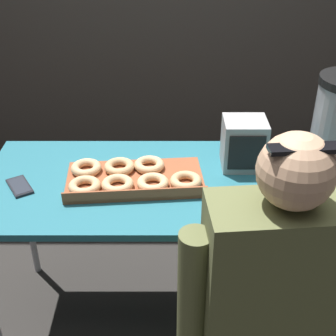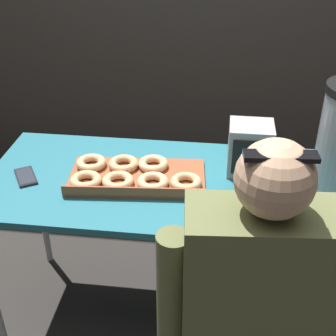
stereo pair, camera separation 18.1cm
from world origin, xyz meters
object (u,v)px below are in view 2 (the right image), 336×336
object	(u,v)px
donut_box	(133,176)
person_seated	(254,328)
cell_phone	(26,177)
space_heater	(250,148)

from	to	relation	value
donut_box	person_seated	distance (m)	0.73
cell_phone	person_seated	world-z (taller)	person_seated
donut_box	person_seated	size ratio (longest dim) A/B	0.46
donut_box	cell_phone	bearing A→B (deg)	179.69
cell_phone	person_seated	distance (m)	1.04
space_heater	donut_box	bearing A→B (deg)	-163.56
person_seated	space_heater	bearing A→B (deg)	-93.26
cell_phone	space_heater	bearing A→B (deg)	-21.12
donut_box	cell_phone	xyz separation A→B (m)	(-0.43, -0.03, -0.02)
cell_phone	donut_box	bearing A→B (deg)	-27.42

